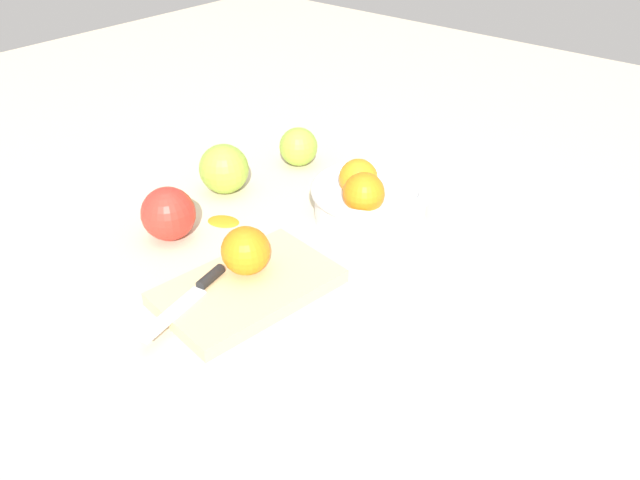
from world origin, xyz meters
The scene contains 9 objects.
ground_plane centered at (0.00, 0.00, 0.00)m, with size 2.40×2.40×0.00m, color beige.
bowl centered at (-0.13, 0.09, 0.04)m, with size 0.19×0.19×0.09m.
cutting_board centered at (0.13, 0.09, 0.01)m, with size 0.23×0.14×0.02m, color #DBB77F.
orange_on_board centered at (0.11, 0.07, 0.05)m, with size 0.07×0.07×0.07m, color orange.
knife centered at (0.19, 0.06, 0.02)m, with size 0.16×0.05×0.01m.
apple_front_right centered at (0.11, -0.10, 0.04)m, with size 0.08×0.08×0.08m, color red.
apple_front_left centered at (-0.05, -0.14, 0.04)m, with size 0.08×0.08×0.08m, color #8EB738.
apple_front_left_2 centered at (-0.20, -0.12, 0.03)m, with size 0.07×0.07×0.07m, color #8EB738.
citrus_peel centered at (0.03, -0.07, 0.00)m, with size 0.05×0.04×0.01m, color orange.
Camera 1 is at (0.57, 0.58, 0.52)m, focal length 35.22 mm.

